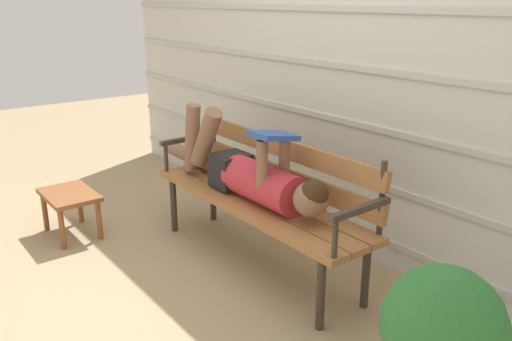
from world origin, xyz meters
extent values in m
plane|color=tan|center=(0.00, 0.00, 0.00)|extent=(12.00, 12.00, 0.00)
cube|color=beige|center=(0.00, 0.78, 1.17)|extent=(5.25, 0.06, 2.34)
cube|color=#B7B7AD|center=(0.00, 0.75, 0.17)|extent=(5.25, 0.02, 0.04)
cube|color=#B7B7AD|center=(0.00, 0.75, 0.50)|extent=(5.25, 0.02, 0.04)
cube|color=#B7B7AD|center=(0.00, 0.75, 0.84)|extent=(5.25, 0.02, 0.04)
cube|color=#B7B7AD|center=(0.00, 0.75, 1.17)|extent=(5.25, 0.02, 0.04)
cube|color=#B7B7AD|center=(0.00, 0.75, 1.51)|extent=(5.25, 0.02, 0.04)
cube|color=#9E6638|center=(0.00, 0.00, 0.41)|extent=(1.66, 0.13, 0.04)
cube|color=#9E6638|center=(0.00, 0.14, 0.41)|extent=(1.66, 0.13, 0.04)
cube|color=#9E6638|center=(0.00, 0.28, 0.41)|extent=(1.66, 0.13, 0.04)
cube|color=#9E6638|center=(0.00, 0.34, 0.53)|extent=(1.60, 0.05, 0.11)
cube|color=#9E6638|center=(0.00, 0.34, 0.71)|extent=(1.60, 0.05, 0.11)
cylinder|color=#382D23|center=(-0.77, 0.34, 0.62)|extent=(0.03, 0.03, 0.39)
cylinder|color=#382D23|center=(0.77, 0.34, 0.62)|extent=(0.03, 0.03, 0.39)
cylinder|color=#382D23|center=(-0.73, -0.02, 0.19)|extent=(0.04, 0.04, 0.39)
cylinder|color=#382D23|center=(0.73, -0.02, 0.19)|extent=(0.04, 0.04, 0.39)
cylinder|color=#382D23|center=(-0.73, 0.30, 0.19)|extent=(0.04, 0.04, 0.39)
cylinder|color=#382D23|center=(0.73, 0.30, 0.19)|extent=(0.04, 0.04, 0.39)
cube|color=#382D23|center=(-0.81, 0.14, 0.63)|extent=(0.04, 0.40, 0.03)
cylinder|color=#382D23|center=(-0.81, -0.02, 0.53)|extent=(0.03, 0.03, 0.20)
cube|color=#382D23|center=(0.81, 0.14, 0.63)|extent=(0.04, 0.40, 0.03)
cylinder|color=#382D23|center=(0.81, -0.02, 0.53)|extent=(0.03, 0.03, 0.20)
cylinder|color=#B72D38|center=(0.08, 0.14, 0.54)|extent=(0.55, 0.23, 0.23)
cube|color=black|center=(-0.26, 0.14, 0.54)|extent=(0.20, 0.22, 0.21)
sphere|color=brown|center=(0.47, 0.14, 0.57)|extent=(0.19, 0.19, 0.19)
sphere|color=#382314|center=(0.49, 0.14, 0.60)|extent=(0.16, 0.16, 0.16)
cylinder|color=brown|center=(-0.44, 0.08, 0.72)|extent=(0.30, 0.11, 0.42)
cylinder|color=brown|center=(-0.62, 0.08, 0.68)|extent=(0.16, 0.09, 0.46)
cylinder|color=brown|center=(-0.75, 0.20, 0.48)|extent=(0.82, 0.10, 0.10)
cylinder|color=brown|center=(0.16, 0.06, 0.69)|extent=(0.06, 0.06, 0.29)
cylinder|color=brown|center=(0.16, 0.22, 0.69)|extent=(0.06, 0.06, 0.29)
cube|color=#284C9E|center=(0.16, 0.14, 0.85)|extent=(0.19, 0.26, 0.07)
cube|color=brown|center=(-1.10, -0.62, 0.29)|extent=(0.45, 0.31, 0.03)
cylinder|color=brown|center=(-1.28, -0.74, 0.14)|extent=(0.04, 0.04, 0.28)
cylinder|color=brown|center=(-0.92, -0.74, 0.14)|extent=(0.04, 0.04, 0.28)
cylinder|color=brown|center=(-1.28, -0.49, 0.14)|extent=(0.04, 0.04, 0.28)
cylinder|color=brown|center=(-0.92, -0.49, 0.14)|extent=(0.04, 0.04, 0.28)
sphere|color=#2D7033|center=(1.42, -0.07, 0.41)|extent=(0.47, 0.47, 0.47)
camera|label=1|loc=(2.32, -1.64, 1.56)|focal=36.98mm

